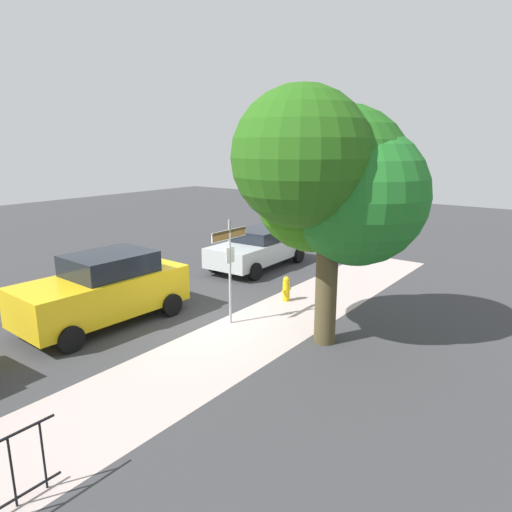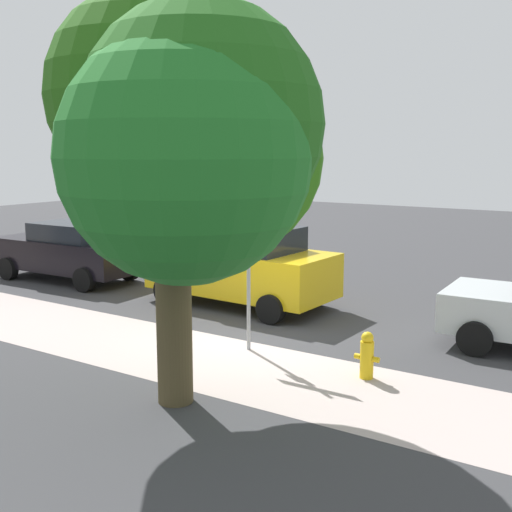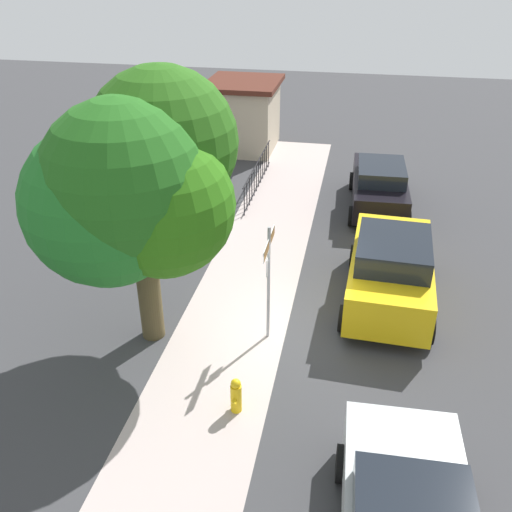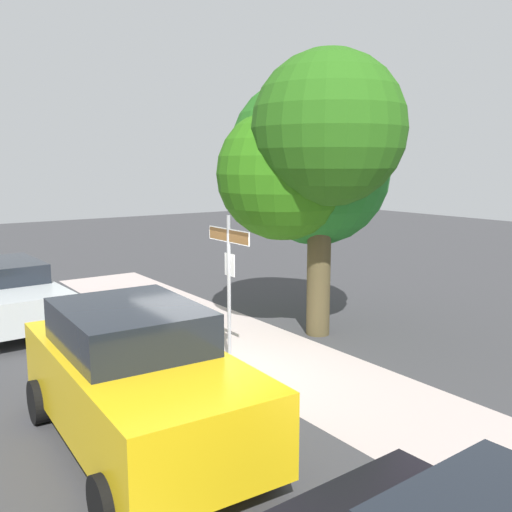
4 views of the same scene
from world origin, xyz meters
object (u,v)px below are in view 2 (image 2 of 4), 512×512
Objects in this scene: car_black at (69,251)px; fire_hydrant at (367,355)px; car_yellow at (242,266)px; shade_tree at (189,134)px; street_sign at (248,247)px.

car_black is 5.78× the size of fire_hydrant.
car_yellow reaches higher than car_black.
car_yellow is at bearing -62.78° from shade_tree.
shade_tree reaches higher than car_yellow.
car_black is (7.75, -2.46, -1.08)m from street_sign.
street_sign is 0.62× the size of car_yellow.
fire_hydrant is at bearing -126.66° from shade_tree.
car_yellow is 5.75m from car_black.
car_black is 10.53m from fire_hydrant.
street_sign is at bearing 128.60° from car_yellow.
car_black reaches higher than fire_hydrant.
street_sign is 2.89m from fire_hydrant.
car_yellow is at bearing -53.76° from street_sign.
street_sign is 3.63× the size of fire_hydrant.
car_black is at bearing -17.63° from street_sign.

